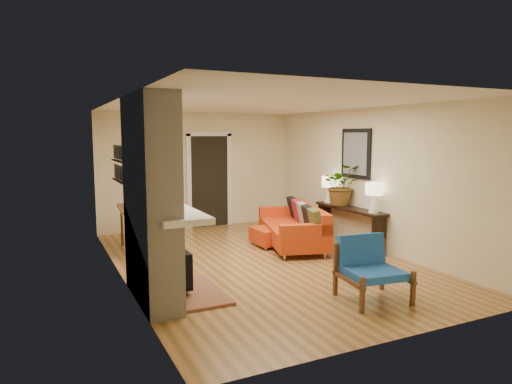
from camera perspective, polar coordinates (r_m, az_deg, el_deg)
room_shell at (r=10.12m, az=-2.87°, el=2.23°), size 6.50×6.50×6.50m
fireplace at (r=5.87m, az=-12.66°, el=-1.48°), size 1.09×1.68×2.60m
sofa at (r=8.75m, az=5.04°, el=-4.35°), size 1.46×2.29×0.84m
ottoman at (r=8.76m, az=2.03°, el=-5.42°), size 0.69×0.69×0.34m
blue_chair at (r=6.14m, az=13.91°, el=-8.85°), size 0.85×0.84×0.80m
dining_table at (r=8.59m, az=-13.70°, el=-2.80°), size 0.86×1.86×0.99m
console_table at (r=8.96m, az=11.61°, el=-2.82°), size 0.34×1.85×0.72m
lamp_near at (r=8.36m, az=14.51°, el=-0.24°), size 0.30×0.30×0.54m
lamp_far at (r=9.46m, az=9.10°, el=0.73°), size 0.30×0.30×0.54m
houseplant at (r=9.09m, az=10.65°, el=0.89°), size 0.91×0.86×0.82m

